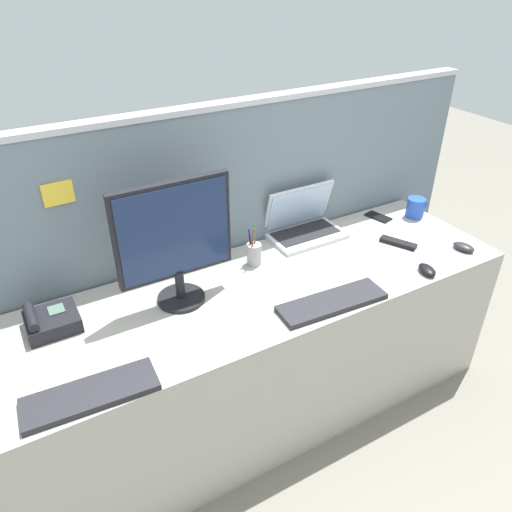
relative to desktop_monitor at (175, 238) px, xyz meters
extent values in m
plane|color=slate|center=(0.32, -0.09, -0.99)|extent=(10.00, 10.00, 0.00)
cube|color=#ADA89E|center=(0.32, -0.09, -0.63)|extent=(2.18, 0.66, 0.71)
cube|color=slate|center=(0.32, 0.28, -0.31)|extent=(2.68, 0.06, 1.35)
cube|color=#B7BAC1|center=(0.32, 0.28, 0.37)|extent=(2.68, 0.07, 0.02)
cube|color=yellow|center=(0.12, 0.25, -0.04)|extent=(0.11, 0.01, 0.10)
cube|color=yellow|center=(-0.33, 0.25, 0.15)|extent=(0.11, 0.01, 0.09)
cylinder|color=black|center=(0.00, -0.01, -0.27)|extent=(0.19, 0.19, 0.02)
cylinder|color=black|center=(0.00, -0.01, -0.20)|extent=(0.04, 0.04, 0.12)
cube|color=black|center=(0.00, 0.00, 0.03)|extent=(0.45, 0.03, 0.38)
cube|color=#19284C|center=(0.00, -0.01, 0.03)|extent=(0.42, 0.01, 0.35)
cube|color=silver|center=(0.72, 0.16, -0.27)|extent=(0.36, 0.22, 0.02)
cube|color=black|center=(0.72, 0.17, -0.26)|extent=(0.32, 0.15, 0.00)
cube|color=silver|center=(0.72, 0.24, -0.15)|extent=(0.36, 0.07, 0.22)
cube|color=#9EB2D1|center=(0.72, 0.23, -0.15)|extent=(0.33, 0.06, 0.20)
cube|color=black|center=(-0.47, 0.06, -0.25)|extent=(0.18, 0.17, 0.06)
cube|color=#4C6B5B|center=(-0.45, 0.09, -0.22)|extent=(0.06, 0.06, 0.01)
cylinder|color=black|center=(-0.54, 0.06, -0.20)|extent=(0.04, 0.15, 0.04)
cube|color=#232328|center=(0.50, -0.33, -0.27)|extent=(0.45, 0.16, 0.02)
cube|color=#232328|center=(-0.44, -0.34, -0.27)|extent=(0.42, 0.17, 0.02)
ellipsoid|color=black|center=(0.99, -0.35, -0.26)|extent=(0.09, 0.11, 0.03)
ellipsoid|color=#232328|center=(1.28, -0.30, -0.26)|extent=(0.08, 0.11, 0.03)
cylinder|color=#99999E|center=(0.38, 0.08, -0.23)|extent=(0.06, 0.06, 0.10)
cylinder|color=black|center=(0.37, 0.09, -0.17)|extent=(0.01, 0.02, 0.13)
cylinder|color=red|center=(0.37, 0.07, -0.17)|extent=(0.02, 0.01, 0.15)
cylinder|color=#238438|center=(0.39, 0.09, -0.17)|extent=(0.01, 0.03, 0.15)
cylinder|color=blue|center=(0.37, 0.09, -0.17)|extent=(0.02, 0.01, 0.13)
cube|color=black|center=(1.16, 0.14, -0.27)|extent=(0.09, 0.14, 0.01)
cube|color=black|center=(1.05, -0.11, -0.27)|extent=(0.12, 0.17, 0.02)
cylinder|color=blue|center=(1.32, 0.06, -0.23)|extent=(0.09, 0.09, 0.10)
torus|color=blue|center=(1.38, 0.06, -0.23)|extent=(0.05, 0.01, 0.05)
camera|label=1|loc=(-0.52, -1.53, 0.91)|focal=34.80mm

